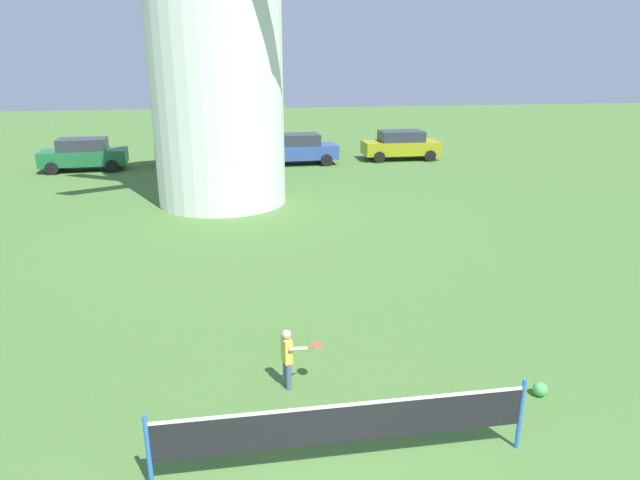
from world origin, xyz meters
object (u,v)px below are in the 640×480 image
player_far (289,355)px  stray_ball (540,389)px  parked_car_mustard (401,145)px  tennis_net (344,424)px  parked_car_red (200,148)px  parked_car_green (84,154)px  parked_car_blue (296,149)px

player_far → stray_ball: 4.14m
parked_car_mustard → player_far: bearing=-111.7°
tennis_net → parked_car_mustard: (7.84, 23.05, 0.12)m
stray_ball → parked_car_red: size_ratio=0.05×
parked_car_red → parked_car_mustard: 10.76m
parked_car_red → parked_car_green: bearing=-170.5°
tennis_net → parked_car_red: (-2.91, 23.46, 0.13)m
player_far → tennis_net: bearing=-75.7°
parked_car_blue → parked_car_mustard: same height
stray_ball → parked_car_mustard: parked_car_mustard is taller
parked_car_green → player_far: bearing=-68.9°
tennis_net → parked_car_green: parked_car_green is taller
stray_ball → parked_car_green: parked_car_green is taller
stray_ball → parked_car_blue: size_ratio=0.06×
tennis_net → parked_car_green: size_ratio=1.23×
parked_car_blue → parked_car_mustard: bearing=4.7°
tennis_net → stray_ball: bearing=17.8°
parked_car_green → parked_car_mustard: bearing=1.8°
player_far → parked_car_mustard: parked_car_mustard is taller
player_far → parked_car_red: 21.57m
tennis_net → parked_car_blue: bearing=84.8°
parked_car_red → player_far: bearing=-83.6°
player_far → parked_car_blue: parked_car_blue is taller
tennis_net → player_far: (-0.52, 2.03, -0.08)m
parked_car_blue → parked_car_mustard: 5.80m
stray_ball → parked_car_green: size_ratio=0.06×
parked_car_blue → tennis_net: bearing=-95.2°
stray_ball → parked_car_green: 24.52m
stray_ball → parked_car_mustard: (4.35, 21.92, 0.69)m
tennis_net → parked_car_green: 24.06m
player_far → parked_car_blue: size_ratio=0.25×
parked_car_mustard → parked_car_green: bearing=-178.2°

